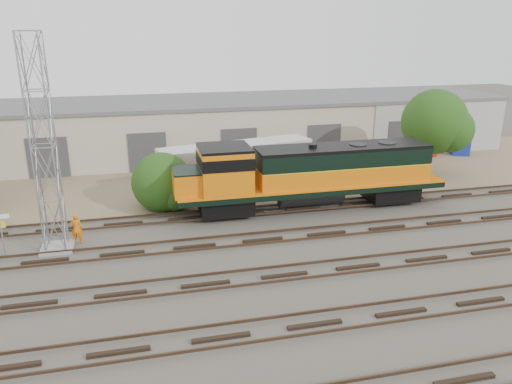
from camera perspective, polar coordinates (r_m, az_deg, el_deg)
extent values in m
plane|color=#47423A|center=(28.14, 1.51, -6.81)|extent=(140.00, 140.00, 0.00)
cube|color=#726047|center=(41.87, -3.76, 1.80)|extent=(80.00, 16.00, 0.02)
cube|color=#4C3828|center=(19.00, 10.85, -20.39)|extent=(80.00, 0.08, 0.14)
cube|color=black|center=(21.87, 6.74, -14.82)|extent=(80.00, 2.40, 0.14)
cube|color=#4C3828|center=(21.21, 7.47, -15.57)|extent=(80.00, 0.08, 0.14)
cube|color=#4C3828|center=(22.38, 6.08, -13.51)|extent=(80.00, 0.08, 0.14)
cube|color=black|center=(25.53, 3.27, -9.47)|extent=(80.00, 2.40, 0.14)
cube|color=#4C3828|center=(24.83, 3.77, -9.97)|extent=(80.00, 0.08, 0.14)
cube|color=#4C3828|center=(26.10, 2.80, -8.45)|extent=(80.00, 0.08, 0.14)
cube|color=black|center=(29.43, 0.76, -5.47)|extent=(80.00, 2.40, 0.14)
cube|color=#4C3828|center=(28.71, 1.13, -5.81)|extent=(80.00, 0.08, 0.14)
cube|color=#4C3828|center=(30.04, 0.41, -4.66)|extent=(80.00, 0.08, 0.14)
cube|color=black|center=(33.48, -1.12, -2.42)|extent=(80.00, 2.40, 0.14)
cube|color=#4C3828|center=(32.74, -0.84, -2.65)|extent=(80.00, 0.08, 0.14)
cube|color=#4C3828|center=(34.11, -1.39, -1.76)|extent=(80.00, 0.08, 0.14)
cube|color=#BCB29D|center=(48.95, -5.44, 7.22)|extent=(58.00, 10.00, 5.00)
cube|color=#59595B|center=(48.50, -5.54, 10.29)|extent=(58.40, 10.40, 0.30)
cube|color=#999993|center=(52.12, 20.31, 6.85)|extent=(14.00, 0.10, 5.00)
cube|color=#333335|center=(44.35, -22.65, 3.61)|extent=(3.20, 0.12, 3.40)
cube|color=#333335|center=(43.74, -12.27, 4.44)|extent=(3.20, 0.12, 3.40)
cube|color=#333335|center=(44.57, -1.92, 5.11)|extent=(3.20, 0.12, 3.40)
cube|color=#333335|center=(46.79, 7.77, 5.60)|extent=(3.20, 0.12, 3.40)
cube|color=#333335|center=(50.19, 16.38, 5.90)|extent=(3.20, 0.12, 3.40)
cube|color=black|center=(32.97, -3.51, -1.40)|extent=(3.46, 2.60, 1.08)
cube|color=black|center=(36.78, 15.07, 0.11)|extent=(3.46, 2.60, 1.08)
cube|color=black|center=(34.18, 6.34, 0.55)|extent=(18.40, 3.25, 0.38)
cylinder|color=black|center=(34.40, 6.30, -0.52)|extent=(4.55, 1.19, 1.19)
cube|color=orange|center=(34.71, 9.76, 2.12)|extent=(11.90, 2.81, 1.30)
cube|color=black|center=(34.39, 9.86, 4.02)|extent=(11.90, 2.81, 1.08)
cube|color=black|center=(34.24, 9.92, 5.07)|extent=(11.90, 2.81, 0.22)
cube|color=orange|center=(32.25, -3.59, 2.49)|extent=(3.25, 3.25, 2.81)
cube|color=black|center=(31.87, -3.64, 5.07)|extent=(3.25, 3.25, 0.17)
cube|color=orange|center=(32.13, -7.94, 1.07)|extent=(1.73, 2.60, 1.52)
cube|color=gray|center=(30.49, -21.72, -5.93)|extent=(1.74, 1.74, 0.20)
cylinder|color=gray|center=(29.30, -23.98, 5.02)|extent=(0.09, 0.09, 11.59)
cylinder|color=gray|center=(29.12, -21.93, 5.21)|extent=(0.09, 0.09, 11.59)
cylinder|color=gray|center=(28.28, -24.33, 4.53)|extent=(0.09, 0.09, 11.59)
cylinder|color=gray|center=(28.10, -22.21, 4.72)|extent=(0.09, 0.09, 11.59)
cylinder|color=gray|center=(30.42, -27.03, -4.44)|extent=(0.08, 0.08, 2.45)
cube|color=yellow|center=(30.20, -27.19, -3.36)|extent=(0.50, 0.15, 0.39)
imported|color=orange|center=(30.59, -19.82, -3.96)|extent=(0.70, 0.49, 1.83)
cube|color=silver|center=(37.74, -2.23, 3.73)|extent=(12.04, 4.83, 2.45)
cube|color=black|center=(40.27, 3.86, 1.77)|extent=(2.62, 2.68, 0.91)
cube|color=black|center=(35.94, -8.26, -0.24)|extent=(0.14, 0.14, 1.18)
cube|color=black|center=(37.59, -9.11, 0.56)|extent=(0.14, 0.14, 1.18)
cube|color=#162A9A|center=(52.67, 22.29, 4.77)|extent=(2.05, 1.99, 1.50)
cube|color=#9C1211|center=(50.87, 18.90, 4.65)|extent=(1.80, 1.72, 1.40)
cylinder|color=#382619|center=(35.23, -10.53, -1.45)|extent=(0.28, 0.28, 0.38)
sphere|color=#1F4112|center=(34.72, -10.69, 1.08)|extent=(4.13, 4.13, 4.13)
sphere|color=#1F4112|center=(34.29, -9.21, 0.22)|extent=(2.89, 2.89, 2.89)
cylinder|color=#382619|center=(44.42, 19.27, 3.53)|extent=(0.31, 0.31, 2.66)
sphere|color=#1F4112|center=(43.76, 19.71, 7.56)|extent=(5.31, 5.31, 5.31)
sphere|color=#1F4112|center=(43.80, 21.37, 6.67)|extent=(3.72, 3.72, 3.72)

